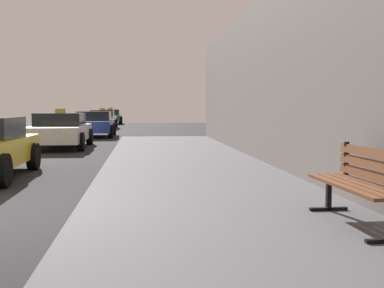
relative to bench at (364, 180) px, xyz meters
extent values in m
cube|color=#5B5B60|center=(-1.39, 1.28, -0.59)|extent=(4.00, 32.00, 0.15)
cube|color=gray|center=(0.81, 1.28, 1.45)|extent=(0.70, 32.00, 4.23)
cube|color=brown|center=(-0.28, -0.01, -0.06)|extent=(0.14, 1.78, 0.04)
cube|color=brown|center=(-0.15, 0.00, -0.06)|extent=(0.14, 1.78, 0.04)
cube|color=brown|center=(-0.03, 0.00, -0.06)|extent=(0.14, 1.78, 0.04)
cube|color=brown|center=(0.10, 0.00, -0.06)|extent=(0.14, 1.78, 0.04)
cube|color=brown|center=(0.13, 0.00, 0.04)|extent=(0.09, 1.78, 0.11)
cube|color=brown|center=(0.13, 0.00, 0.17)|extent=(0.09, 1.78, 0.11)
cube|color=brown|center=(0.13, 0.00, 0.30)|extent=(0.09, 1.78, 0.11)
cube|color=black|center=(-0.11, 0.77, -0.29)|extent=(0.06, 0.06, 0.45)
cube|color=black|center=(-0.11, 0.77, -0.49)|extent=(0.50, 0.07, 0.04)
cube|color=black|center=(0.12, 0.77, 0.16)|extent=(0.05, 0.05, 0.44)
cylinder|color=black|center=(-5.06, 3.99, -0.34)|extent=(0.22, 0.64, 0.64)
cylinder|color=black|center=(-5.06, 6.61, -0.34)|extent=(0.22, 0.64, 0.64)
cube|color=white|center=(-5.47, 13.00, -0.12)|extent=(1.85, 4.57, 0.55)
cube|color=black|center=(-5.47, 13.23, 0.38)|extent=(1.63, 2.05, 0.45)
cube|color=yellow|center=(-5.47, 13.23, 0.69)|extent=(0.36, 0.14, 0.16)
cylinder|color=black|center=(-4.55, 11.54, -0.34)|extent=(0.22, 0.64, 0.64)
cylinder|color=black|center=(-6.40, 11.54, -0.34)|extent=(0.22, 0.64, 0.64)
cylinder|color=black|center=(-4.55, 14.47, -0.34)|extent=(0.22, 0.64, 0.64)
cylinder|color=black|center=(-6.40, 14.47, -0.34)|extent=(0.22, 0.64, 0.64)
cube|color=#233899|center=(-4.87, 19.74, -0.12)|extent=(1.80, 4.08, 0.55)
cube|color=black|center=(-4.87, 19.95, 0.38)|extent=(1.58, 1.84, 0.45)
cylinder|color=black|center=(-3.97, 18.44, -0.34)|extent=(0.22, 0.64, 0.64)
cylinder|color=black|center=(-5.77, 18.44, -0.34)|extent=(0.22, 0.64, 0.64)
cylinder|color=black|center=(-3.97, 21.05, -0.34)|extent=(0.22, 0.64, 0.64)
cylinder|color=black|center=(-5.77, 21.05, -0.34)|extent=(0.22, 0.64, 0.64)
cube|color=#B7B7BF|center=(-5.23, 29.49, -0.12)|extent=(1.78, 4.03, 0.55)
cube|color=black|center=(-5.23, 29.69, 0.38)|extent=(1.57, 1.81, 0.45)
cube|color=yellow|center=(-5.23, 29.69, 0.69)|extent=(0.36, 0.14, 0.16)
cylinder|color=black|center=(-4.34, 28.20, -0.34)|extent=(0.22, 0.64, 0.64)
cylinder|color=black|center=(-6.12, 28.20, -0.34)|extent=(0.22, 0.64, 0.64)
cylinder|color=black|center=(-4.34, 30.78, -0.34)|extent=(0.22, 0.64, 0.64)
cylinder|color=black|center=(-6.12, 30.78, -0.34)|extent=(0.22, 0.64, 0.64)
cube|color=#196638|center=(-5.22, 38.75, -0.12)|extent=(1.76, 4.16, 0.55)
cube|color=black|center=(-5.22, 38.95, 0.38)|extent=(1.55, 1.87, 0.45)
cube|color=yellow|center=(-5.22, 38.95, 0.69)|extent=(0.36, 0.14, 0.16)
cylinder|color=black|center=(-4.34, 37.42, -0.34)|extent=(0.22, 0.64, 0.64)
cylinder|color=black|center=(-6.10, 37.42, -0.34)|extent=(0.22, 0.64, 0.64)
cylinder|color=black|center=(-4.34, 40.08, -0.34)|extent=(0.22, 0.64, 0.64)
cylinder|color=black|center=(-6.10, 40.08, -0.34)|extent=(0.22, 0.64, 0.64)
camera|label=1|loc=(-2.51, -5.32, 0.82)|focal=46.14mm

